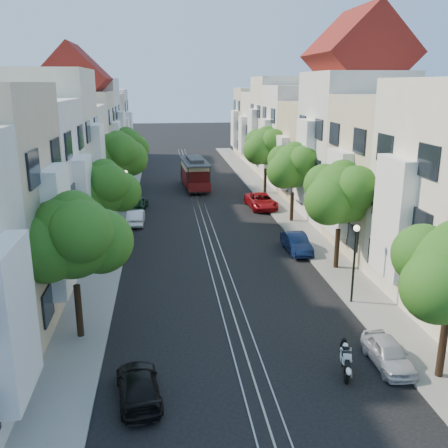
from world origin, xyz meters
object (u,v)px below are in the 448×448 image
object	(u,v)px
parked_car_w_mid	(136,217)
lamp_west	(127,187)
parked_car_e_far	(261,201)
parked_car_e_near	(388,353)
tree_e_b	(342,195)
tree_w_d	(126,146)
tree_e_c	(294,167)
cable_car	(195,172)
lamp_east	(355,252)
tree_w_b	(104,189)
parked_car_w_near	(138,386)
tree_w_a	(74,238)
parked_car_e_mid	(296,243)
parked_car_w_far	(138,203)
tree_w_c	(118,156)
tree_e_d	(267,147)
sportbike_rider	(345,358)

from	to	relation	value
parked_car_w_mid	lamp_west	bearing A→B (deg)	-58.77
parked_car_e_far	parked_car_w_mid	size ratio (longest dim) A/B	1.31
parked_car_w_mid	parked_car_e_near	bearing A→B (deg)	117.14
tree_e_b	lamp_west	bearing A→B (deg)	136.15
lamp_west	parked_car_w_mid	distance (m)	2.62
tree_w_d	tree_e_c	bearing A→B (deg)	-48.01
cable_car	parked_car_e_near	xyz separation A→B (m)	(5.46, -36.56, -1.28)
tree_w_d	tree_e_b	bearing A→B (deg)	-61.93
lamp_east	lamp_west	world-z (taller)	same
cable_car	parked_car_w_mid	distance (m)	15.06
tree_w_b	tree_w_d	size ratio (longest dim) A/B	0.96
tree_w_b	parked_car_w_near	world-z (taller)	tree_w_b
tree_e_b	lamp_east	distance (m)	5.41
lamp_east	parked_car_w_mid	bearing A→B (deg)	125.30
cable_car	parked_car_e_far	bearing A→B (deg)	-64.28
tree_w_a	parked_car_w_near	xyz separation A→B (m)	(2.74, -4.89, -4.20)
tree_e_b	lamp_east	size ratio (longest dim) A/B	1.61
tree_w_a	parked_car_e_near	world-z (taller)	tree_w_a
tree_e_c	parked_car_e_mid	world-z (taller)	tree_e_c
tree_e_c	tree_e_b	bearing A→B (deg)	-90.00
tree_w_d	cable_car	bearing A→B (deg)	-10.13
tree_w_d	parked_car_w_far	bearing A→B (deg)	-81.39
tree_w_d	parked_car_w_mid	world-z (taller)	tree_w_d
tree_w_a	parked_car_e_mid	bearing A→B (deg)	39.44
parked_car_w_mid	tree_e_c	bearing A→B (deg)	177.18
parked_car_w_far	tree_e_b	bearing A→B (deg)	134.38
tree_e_c	tree_w_c	size ratio (longest dim) A/B	0.92
tree_w_a	parked_car_e_mid	xyz separation A→B (m)	(12.74, 10.48, -4.10)
lamp_west	tree_e_d	bearing A→B (deg)	33.50
tree_w_c	tree_e_b	bearing A→B (deg)	-48.01
lamp_east	cable_car	bearing A→B (deg)	101.35
tree_w_c	parked_car_e_near	distance (m)	30.07
parked_car_e_near	parked_car_w_far	distance (m)	29.87
tree_e_b	cable_car	xyz separation A→B (m)	(-7.12, 25.70, -2.90)
lamp_west	parked_car_e_mid	xyz separation A→B (m)	(11.90, -9.55, -2.21)
parked_car_e_mid	cable_car	bearing A→B (deg)	102.34
lamp_west	parked_car_w_near	size ratio (longest dim) A/B	1.13
tree_e_c	cable_car	distance (m)	16.56
parked_car_e_mid	tree_e_d	bearing A→B (deg)	83.42
tree_w_b	cable_car	distance (m)	22.09
parked_car_e_mid	parked_car_w_mid	bearing A→B (deg)	141.84
tree_w_d	cable_car	size ratio (longest dim) A/B	0.79
tree_w_b	lamp_west	world-z (taller)	tree_w_b
tree_e_d	lamp_east	world-z (taller)	tree_e_d
tree_e_d	tree_w_a	world-z (taller)	tree_e_d
parked_car_e_near	parked_car_e_far	world-z (taller)	parked_car_e_far
tree_w_a	sportbike_rider	xyz separation A→B (m)	(10.76, -4.28, -4.00)
parked_car_e_mid	sportbike_rider	bearing A→B (deg)	-99.08
lamp_east	parked_car_w_far	world-z (taller)	lamp_east
parked_car_e_far	parked_car_w_near	distance (m)	29.54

